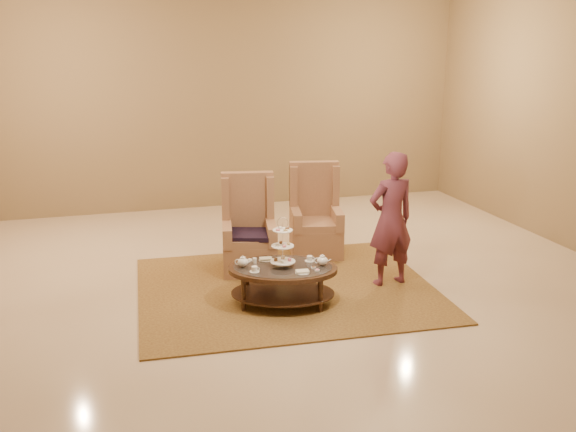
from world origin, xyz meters
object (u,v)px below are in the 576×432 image
object	(u,v)px
tea_table	(283,274)
armchair_right	(315,224)
person	(391,220)
armchair_left	(249,238)

from	to	relation	value
tea_table	armchair_right	world-z (taller)	armchair_right
tea_table	person	distance (m)	1.41
armchair_left	person	bearing A→B (deg)	-23.13
armchair_right	person	size ratio (longest dim) A/B	0.77
tea_table	armchair_left	xyz separation A→B (m)	(-0.10, 1.17, 0.05)
armchair_left	person	distance (m)	1.75
armchair_left	armchair_right	size ratio (longest dim) A/B	0.99
tea_table	armchair_left	size ratio (longest dim) A/B	1.13
armchair_left	person	world-z (taller)	person
person	armchair_right	bearing A→B (deg)	-78.47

